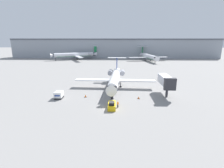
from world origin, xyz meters
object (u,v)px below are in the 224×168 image
Objects in this scene: airplane_main at (115,78)px; airplane_parked_far_right at (75,55)px; worker_near_tug at (118,104)px; pushback_tug at (112,105)px; luggage_cart at (59,95)px; jet_bridge at (166,81)px; traffic_cone_right at (139,98)px; traffic_cone_left at (85,96)px; airplane_parked_far_left at (148,56)px.

airplane_main is 89.73m from airplane_parked_far_right.
worker_near_tug is (0.92, -18.21, -2.49)m from airplane_main.
luggage_cart is at bearing 155.70° from pushback_tug.
pushback_tug is 0.46× the size of jet_bridge.
pushback_tug is 1.61× the size of luggage_cart.
traffic_cone_right is 0.07× the size of jet_bridge.
worker_near_tug is at bearing -131.99° from traffic_cone_right.
luggage_cart is 7.56m from traffic_cone_left.
traffic_cone_right is (15.44, -1.00, -0.06)m from traffic_cone_left.
airplane_main reaches higher than traffic_cone_right.
worker_near_tug is (16.87, -6.43, -0.16)m from luggage_cart.
airplane_parked_far_right is at bearing 111.65° from airplane_main.
luggage_cart is at bearing -114.84° from airplane_parked_far_left.
airplane_main is at bearing 152.44° from jet_bridge.
pushback_tug reaches higher than traffic_cone_right.
airplane_parked_far_left reaches higher than luggage_cart.
pushback_tug is at bearing -24.30° from luggage_cart.
traffic_cone_left is (7.43, 1.24, -0.63)m from luggage_cart.
airplane_main is 6.39× the size of pushback_tug.
airplane_parked_far_right is at bearing 104.66° from traffic_cone_left.
pushback_tug is 10.38m from traffic_cone_right.
jet_bridge reaches higher than luggage_cart.
traffic_cone_left is 15.48m from traffic_cone_right.
worker_near_tug is 0.04× the size of airplane_parked_far_right.
pushback_tug is 107.25m from airplane_parked_far_right.
traffic_cone_left is 0.02× the size of airplane_parked_far_right.
jet_bridge is at bearing 22.90° from traffic_cone_right.
airplane_parked_far_left reaches higher than traffic_cone_right.
traffic_cone_right is 89.92m from airplane_parked_far_left.
traffic_cone_left is at bearing 176.28° from traffic_cone_right.
jet_bridge is at bearing 6.09° from traffic_cone_left.
airplane_main is 17.85× the size of worker_near_tug.
luggage_cart is (-15.41, 6.96, 0.27)m from pushback_tug.
airplane_parked_far_left reaches higher than airplane_main.
pushback_tug is 16.91m from luggage_cart.
worker_near_tug is at bearing -71.49° from airplane_parked_far_right.
jet_bridge is (31.28, 3.79, 3.43)m from luggage_cart.
airplane_main reaches higher than luggage_cart.
airplane_parked_far_right is (-32.55, 102.14, 3.18)m from pushback_tug.
luggage_cart is 31.69m from jet_bridge.
worker_near_tug is 8.99m from traffic_cone_right.
worker_near_tug is at bearing -39.10° from traffic_cone_left.
luggage_cart is 0.08× the size of airplane_parked_far_left.
airplane_parked_far_right is at bearing 117.91° from jet_bridge.
traffic_cone_right is at bearing 43.94° from pushback_tug.
jet_bridge is at bearing 6.91° from luggage_cart.
jet_bridge reaches higher than pushback_tug.
airplane_parked_far_left is (25.45, 95.24, 2.71)m from pushback_tug.
airplane_parked_far_left is at bearing 71.97° from airplane_main.
airplane_parked_far_left is (24.91, 76.50, 0.11)m from airplane_main.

